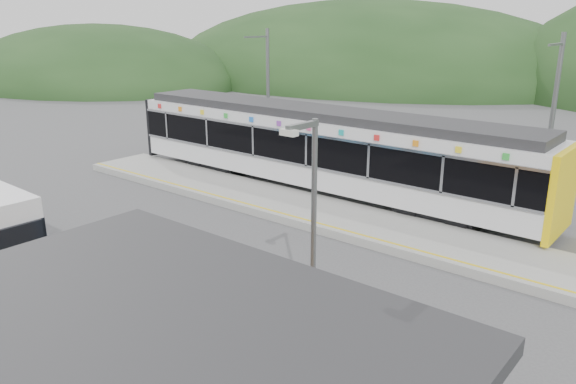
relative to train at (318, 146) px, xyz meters
The scene contains 8 objects.
ground 6.60m from the train, 73.15° to the right, with size 120.00×120.00×0.00m, color #4C4C4F.
hills 8.30m from the train, ahead, with size 146.00×149.00×26.00m.
platform 3.77m from the train, 56.05° to the right, with size 26.00×3.20×0.30m, color #9E9E99.
yellow_line 4.73m from the train, 65.57° to the right, with size 26.00×0.10×0.01m, color yellow.
train is the anchor object (origin of this frame).
catenary_mast_west 6.00m from the train, 153.69° to the left, with size 0.18×1.80×7.00m.
catenary_mast_east 9.32m from the train, 16.21° to the left, with size 0.18×1.80×7.00m.
lamp_post 13.10m from the train, 54.63° to the right, with size 0.35×0.98×5.50m.
Camera 1 is at (12.44, -13.64, 7.42)m, focal length 35.00 mm.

